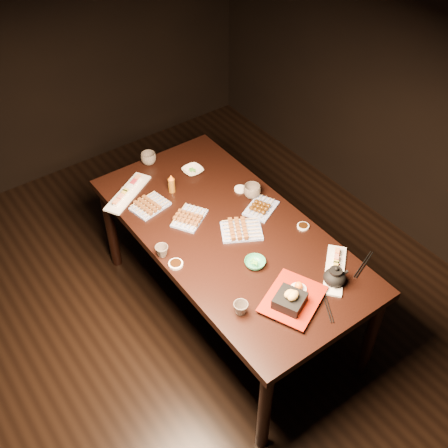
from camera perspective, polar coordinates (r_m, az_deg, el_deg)
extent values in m
plane|color=black|center=(3.50, -1.76, -16.30)|extent=(5.00, 5.00, 0.00)
cube|color=black|center=(3.53, 0.48, -5.12)|extent=(1.19, 1.93, 0.75)
imported|color=#2D8C5C|center=(3.06, 3.17, -3.97)|extent=(0.16, 0.16, 0.04)
imported|color=#F4E2C7|center=(3.67, -3.20, 5.44)|extent=(0.13, 0.13, 0.03)
imported|color=#50463D|center=(2.84, 1.71, -8.56)|extent=(0.09, 0.09, 0.07)
imported|color=#50463D|center=(3.47, 2.87, 3.35)|extent=(0.14, 0.14, 0.08)
imported|color=#50463D|center=(3.12, -6.33, -2.74)|extent=(0.07, 0.07, 0.07)
imported|color=#50463D|center=(3.77, -7.68, 6.62)|extent=(0.12, 0.12, 0.08)
cylinder|color=brown|center=(3.50, -5.36, 4.14)|extent=(0.06, 0.06, 0.13)
cylinder|color=white|center=(3.08, -4.92, -4.07)|extent=(0.09, 0.09, 0.01)
cylinder|color=white|center=(3.54, 1.66, 3.57)|extent=(0.08, 0.08, 0.01)
cylinder|color=white|center=(3.31, 8.03, -0.23)|extent=(0.07, 0.07, 0.01)
cylinder|color=white|center=(3.46, -10.81, 1.62)|extent=(0.09, 0.09, 0.01)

